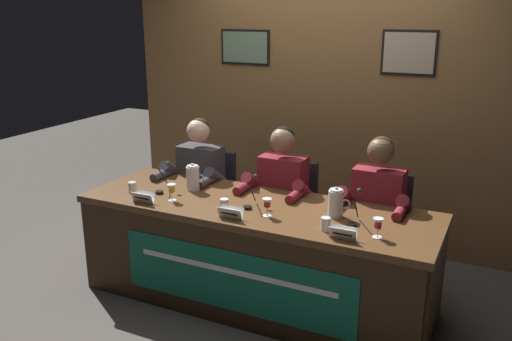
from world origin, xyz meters
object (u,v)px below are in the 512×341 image
(water_cup_left, at_px, (133,188))
(juice_glass_right, at_px, (378,224))
(nameplate_left, at_px, (143,197))
(nameplate_right, at_px, (343,233))
(water_pitcher_left_side, at_px, (193,178))
(juice_glass_left, at_px, (172,189))
(conference_table, at_px, (250,242))
(panelist_right, at_px, (375,208))
(water_cup_right, at_px, (326,225))
(microphone_right, at_px, (355,213))
(panelist_left, at_px, (196,180))
(juice_glass_center, at_px, (267,204))
(chair_center, at_px, (288,218))
(chair_right, at_px, (379,234))
(water_cup_center, at_px, (224,205))
(water_pitcher_right_side, at_px, (336,203))
(microphone_left, at_px, (162,183))
(microphone_center, at_px, (250,197))
(chair_left, at_px, (209,204))
(panelist_center, at_px, (279,193))
(nameplate_center, at_px, (231,213))

(water_cup_left, relative_size, juice_glass_right, 0.69)
(nameplate_left, relative_size, nameplate_right, 1.05)
(water_pitcher_left_side, bearing_deg, juice_glass_left, -91.13)
(conference_table, relative_size, water_pitcher_left_side, 12.14)
(conference_table, xyz_separation_m, nameplate_left, (-0.73, -0.21, 0.29))
(nameplate_left, height_order, panelist_right, panelist_right)
(water_cup_right, distance_m, microphone_right, 0.23)
(panelist_left, xyz_separation_m, juice_glass_center, (0.91, -0.57, 0.13))
(chair_center, distance_m, water_pitcher_left_side, 0.87)
(microphone_right, bearing_deg, chair_right, 87.64)
(juice_glass_left, bearing_deg, water_cup_right, -1.74)
(juice_glass_center, height_order, juice_glass_right, same)
(juice_glass_left, distance_m, water_cup_left, 0.36)
(chair_right, bearing_deg, water_cup_center, -137.90)
(juice_glass_left, relative_size, water_pitcher_right_side, 0.59)
(microphone_left, bearing_deg, panelist_right, 17.18)
(water_cup_left, height_order, microphone_right, microphone_right)
(chair_center, bearing_deg, microphone_center, -91.23)
(juice_glass_right, bearing_deg, water_pitcher_right_side, 146.80)
(chair_left, relative_size, chair_center, 1.00)
(chair_left, height_order, microphone_right, microphone_right)
(juice_glass_right, bearing_deg, panelist_right, 104.96)
(juice_glass_right, bearing_deg, panelist_center, 146.72)
(chair_center, xyz_separation_m, juice_glass_right, (0.91, -0.80, 0.40))
(water_cup_left, relative_size, panelist_center, 0.07)
(panelist_center, xyz_separation_m, juice_glass_center, (0.16, -0.57, 0.13))
(microphone_center, height_order, nameplate_right, microphone_center)
(chair_left, distance_m, juice_glass_center, 1.26)
(chair_left, distance_m, water_cup_right, 1.62)
(conference_table, height_order, nameplate_right, nameplate_right)
(nameplate_center, distance_m, water_pitcher_right_side, 0.70)
(water_cup_right, relative_size, microphone_right, 0.39)
(microphone_left, height_order, nameplate_right, microphone_left)
(nameplate_left, distance_m, chair_right, 1.78)
(water_cup_left, distance_m, microphone_right, 1.67)
(juice_glass_left, distance_m, chair_right, 1.60)
(panelist_left, relative_size, microphone_center, 5.63)
(chair_left, xyz_separation_m, water_pitcher_left_side, (0.18, -0.52, 0.41))
(juice_glass_left, height_order, water_cup_right, juice_glass_left)
(nameplate_center, xyz_separation_m, panelist_right, (0.78, 0.71, -0.08))
(nameplate_left, bearing_deg, microphone_right, 10.62)
(panelist_left, distance_m, water_cup_left, 0.62)
(nameplate_left, height_order, juice_glass_right, juice_glass_right)
(panelist_center, relative_size, water_cup_center, 14.32)
(panelist_left, relative_size, juice_glass_left, 9.81)
(chair_left, distance_m, chair_right, 1.50)
(panelist_right, distance_m, microphone_right, 0.46)
(juice_glass_left, height_order, nameplate_right, juice_glass_left)
(chair_left, relative_size, water_cup_left, 10.47)
(panelist_left, height_order, nameplate_left, panelist_left)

